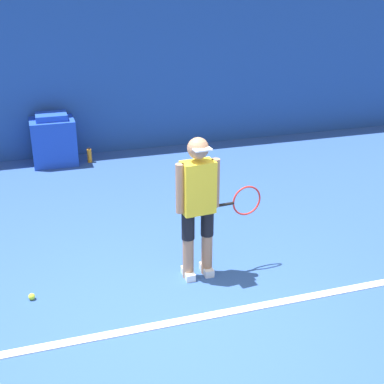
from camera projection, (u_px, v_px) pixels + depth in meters
name	position (u px, v px, depth m)	size (l,w,h in m)	color
ground_plane	(173.00, 327.00, 5.00)	(24.00, 24.00, 0.00)	#2D5193
back_wall	(88.00, 75.00, 9.25)	(24.00, 0.10, 2.83)	#234C99
court_baseline	(172.00, 323.00, 5.05)	(21.60, 0.10, 0.01)	white
tennis_player	(199.00, 202.00, 5.53)	(0.98, 0.30, 1.56)	#A37556
tennis_ball	(32.00, 297.00, 5.40)	(0.07, 0.07, 0.07)	#D1E533
covered_chair	(54.00, 140.00, 9.08)	(0.73, 0.62, 0.87)	blue
water_bottle	(89.00, 155.00, 9.24)	(0.08, 0.08, 0.26)	orange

